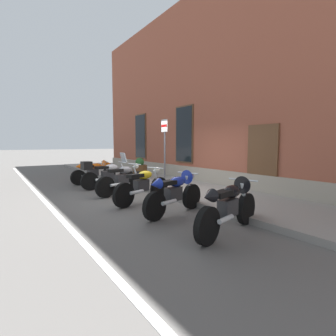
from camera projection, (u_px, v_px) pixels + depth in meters
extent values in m
plane|color=#565451|center=(157.00, 195.00, 8.51)|extent=(140.00, 140.00, 0.00)
cube|color=gray|center=(189.00, 189.00, 9.27)|extent=(26.31, 2.72, 0.14)
cube|color=silver|center=(52.00, 209.00, 6.71)|extent=(26.31, 0.12, 0.01)
cube|color=brown|center=(272.00, 93.00, 11.53)|extent=(20.31, 6.65, 7.92)
cube|color=gray|center=(216.00, 179.00, 9.98)|extent=(20.31, 0.10, 0.70)
cube|color=#513823|center=(141.00, 136.00, 14.84)|extent=(1.22, 0.06, 2.52)
cube|color=black|center=(140.00, 136.00, 14.82)|extent=(1.10, 0.03, 2.40)
cube|color=#513823|center=(184.00, 134.00, 11.50)|extent=(1.22, 0.06, 2.52)
cube|color=black|center=(184.00, 134.00, 11.48)|extent=(1.10, 0.03, 2.40)
cube|color=brown|center=(262.00, 161.00, 8.24)|extent=(1.10, 0.08, 2.30)
cylinder|color=black|center=(109.00, 175.00, 11.42)|extent=(0.19, 0.64, 0.63)
cylinder|color=black|center=(78.00, 178.00, 10.54)|extent=(0.19, 0.64, 0.63)
cylinder|color=silver|center=(106.00, 170.00, 11.34)|extent=(0.10, 0.30, 0.61)
cube|color=#28282B|center=(93.00, 172.00, 10.93)|extent=(0.27, 0.46, 0.32)
ellipsoid|color=orange|center=(96.00, 166.00, 11.00)|extent=(0.32, 0.55, 0.24)
cube|color=black|center=(87.00, 166.00, 10.76)|extent=(0.27, 0.50, 0.10)
cylinder|color=silver|center=(105.00, 162.00, 11.25)|extent=(0.62, 0.11, 0.04)
cylinder|color=silver|center=(87.00, 176.00, 10.66)|extent=(0.14, 0.46, 0.09)
cone|color=orange|center=(107.00, 164.00, 11.34)|extent=(0.40, 0.38, 0.36)
cone|color=orange|center=(78.00, 166.00, 10.51)|extent=(0.27, 0.29, 0.24)
cylinder|color=black|center=(126.00, 178.00, 10.32)|extent=(0.16, 0.67, 0.66)
cylinder|color=black|center=(90.00, 181.00, 9.41)|extent=(0.16, 0.67, 0.66)
cylinder|color=silver|center=(124.00, 172.00, 10.24)|extent=(0.09, 0.32, 0.64)
cube|color=#28282B|center=(108.00, 175.00, 9.82)|extent=(0.25, 0.45, 0.32)
ellipsoid|color=#B7BABF|center=(111.00, 167.00, 9.88)|extent=(0.29, 0.53, 0.24)
cube|color=black|center=(102.00, 168.00, 9.65)|extent=(0.25, 0.49, 0.10)
cylinder|color=silver|center=(122.00, 162.00, 10.15)|extent=(0.62, 0.07, 0.04)
cylinder|color=silver|center=(101.00, 179.00, 9.55)|extent=(0.12, 0.45, 0.09)
cube|color=#B2BCC6|center=(123.00, 158.00, 10.17)|extent=(0.37, 0.16, 0.40)
cube|color=black|center=(86.00, 166.00, 9.29)|extent=(0.38, 0.34, 0.30)
cylinder|color=black|center=(139.00, 182.00, 9.15)|extent=(0.28, 0.69, 0.68)
cylinder|color=black|center=(105.00, 187.00, 8.10)|extent=(0.28, 0.69, 0.68)
cylinder|color=silver|center=(136.00, 175.00, 9.05)|extent=(0.15, 0.33, 0.66)
cube|color=#28282B|center=(122.00, 179.00, 8.57)|extent=(0.32, 0.48, 0.32)
ellipsoid|color=slate|center=(125.00, 170.00, 8.65)|extent=(0.38, 0.57, 0.24)
cube|color=black|center=(116.00, 171.00, 8.37)|extent=(0.33, 0.52, 0.10)
cylinder|color=silver|center=(134.00, 164.00, 8.95)|extent=(0.61, 0.19, 0.04)
cylinder|color=silver|center=(117.00, 185.00, 8.28)|extent=(0.20, 0.46, 0.09)
sphere|color=silver|center=(136.00, 166.00, 9.02)|extent=(0.18, 0.18, 0.18)
cylinder|color=black|center=(159.00, 188.00, 7.94)|extent=(0.31, 0.68, 0.68)
cylinder|color=black|center=(124.00, 195.00, 6.84)|extent=(0.31, 0.68, 0.68)
cylinder|color=silver|center=(157.00, 180.00, 7.84)|extent=(0.16, 0.32, 0.64)
cube|color=#28282B|center=(141.00, 185.00, 7.33)|extent=(0.34, 0.48, 0.32)
ellipsoid|color=gold|center=(145.00, 175.00, 7.42)|extent=(0.40, 0.57, 0.24)
cube|color=black|center=(135.00, 176.00, 7.13)|extent=(0.35, 0.52, 0.10)
cylinder|color=silver|center=(155.00, 168.00, 7.74)|extent=(0.60, 0.21, 0.04)
cylinder|color=silver|center=(137.00, 192.00, 7.04)|extent=(0.22, 0.46, 0.09)
sphere|color=silver|center=(157.00, 170.00, 7.81)|extent=(0.18, 0.18, 0.18)
cylinder|color=black|center=(192.00, 196.00, 6.75)|extent=(0.29, 0.66, 0.65)
cylinder|color=black|center=(155.00, 206.00, 5.69)|extent=(0.29, 0.66, 0.65)
cylinder|color=silver|center=(189.00, 187.00, 6.65)|extent=(0.15, 0.32, 0.64)
cube|color=#28282B|center=(173.00, 194.00, 6.17)|extent=(0.33, 0.48, 0.32)
ellipsoid|color=#192D9E|center=(177.00, 182.00, 6.26)|extent=(0.39, 0.57, 0.24)
cube|color=black|center=(167.00, 183.00, 5.97)|extent=(0.34, 0.52, 0.10)
cylinder|color=silver|center=(188.00, 173.00, 6.56)|extent=(0.61, 0.20, 0.04)
cylinder|color=silver|center=(169.00, 202.00, 5.88)|extent=(0.20, 0.46, 0.09)
cone|color=#192D9E|center=(191.00, 176.00, 6.67)|extent=(0.44, 0.42, 0.36)
cone|color=#192D9E|center=(155.00, 184.00, 5.66)|extent=(0.30, 0.31, 0.24)
cylinder|color=black|center=(246.00, 209.00, 5.47)|extent=(0.29, 0.67, 0.66)
cylinder|color=black|center=(207.00, 226.00, 4.33)|extent=(0.29, 0.67, 0.66)
cylinder|color=silver|center=(244.00, 197.00, 5.37)|extent=(0.15, 0.32, 0.64)
cube|color=#28282B|center=(228.00, 207.00, 4.84)|extent=(0.33, 0.48, 0.32)
ellipsoid|color=black|center=(232.00, 191.00, 4.93)|extent=(0.38, 0.57, 0.24)
cube|color=black|center=(222.00, 194.00, 4.64)|extent=(0.34, 0.52, 0.10)
cylinder|color=silver|center=(243.00, 180.00, 5.27)|extent=(0.61, 0.19, 0.04)
cylinder|color=silver|center=(226.00, 219.00, 4.55)|extent=(0.20, 0.46, 0.09)
cone|color=black|center=(246.00, 184.00, 5.38)|extent=(0.44, 0.42, 0.36)
cone|color=black|center=(208.00, 197.00, 4.29)|extent=(0.30, 0.31, 0.24)
cylinder|color=#4C4C51|center=(165.00, 153.00, 9.43)|extent=(0.06, 0.06, 2.44)
cube|color=white|center=(164.00, 126.00, 9.32)|extent=(0.36, 0.03, 0.44)
cube|color=red|center=(164.00, 126.00, 9.32)|extent=(0.36, 0.01, 0.08)
cylinder|color=brown|center=(140.00, 171.00, 12.00)|extent=(0.67, 0.67, 0.56)
cylinder|color=black|center=(140.00, 171.00, 12.00)|extent=(0.70, 0.70, 0.04)
sphere|color=#28602D|center=(140.00, 162.00, 11.96)|extent=(0.40, 0.40, 0.40)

